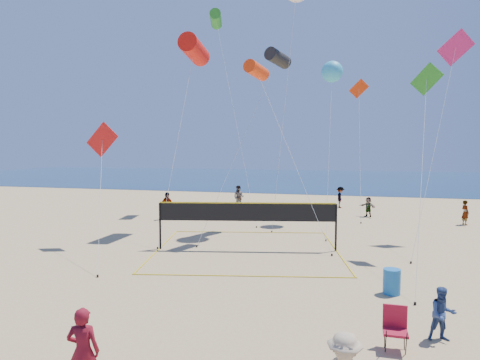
% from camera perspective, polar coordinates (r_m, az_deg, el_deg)
% --- Properties ---
extents(ocean, '(140.00, 50.00, 0.03)m').
position_cam_1_polar(ocean, '(71.50, 11.39, 0.22)').
color(ocean, navy).
rests_on(ocean, ground).
extents(woman, '(0.76, 0.59, 1.86)m').
position_cam_1_polar(woman, '(10.03, -20.19, -20.67)').
color(woman, maroon).
rests_on(woman, ground).
extents(bystander_a, '(0.80, 0.67, 1.45)m').
position_cam_1_polar(bystander_a, '(13.01, 25.39, -15.85)').
color(bystander_a, navy).
rests_on(bystander_a, ground).
extents(far_person_0, '(0.89, 1.23, 1.94)m').
position_cam_1_polar(far_person_0, '(30.84, -9.72, -3.42)').
color(far_person_0, gray).
rests_on(far_person_0, ground).
extents(far_person_1, '(1.33, 1.17, 1.45)m').
position_cam_1_polar(far_person_1, '(33.00, 16.72, -3.45)').
color(far_person_1, gray).
rests_on(far_person_1, ground).
extents(far_person_2, '(0.60, 0.70, 1.63)m').
position_cam_1_polar(far_person_2, '(31.98, 27.82, -3.87)').
color(far_person_2, gray).
rests_on(far_person_2, ground).
extents(far_person_3, '(1.06, 0.89, 1.94)m').
position_cam_1_polar(far_person_3, '(35.60, -0.16, -2.31)').
color(far_person_3, gray).
rests_on(far_person_3, ground).
extents(far_person_4, '(0.68, 1.17, 1.79)m').
position_cam_1_polar(far_person_4, '(37.13, 13.24, -2.26)').
color(far_person_4, gray).
rests_on(far_person_4, ground).
extents(camp_chair, '(0.61, 0.74, 1.22)m').
position_cam_1_polar(camp_chair, '(12.10, 19.98, -17.74)').
color(camp_chair, maroon).
rests_on(camp_chair, ground).
extents(trash_barrel, '(0.60, 0.60, 0.89)m').
position_cam_1_polar(trash_barrel, '(16.25, 19.58, -12.64)').
color(trash_barrel, '#1A65AD').
rests_on(trash_barrel, ground).
extents(volleyball_net, '(10.54, 10.42, 2.40)m').
position_cam_1_polar(volleyball_net, '(21.33, 0.96, -5.02)').
color(volleyball_net, black).
rests_on(volleyball_net, ground).
extents(kite_0, '(1.28, 6.59, 11.74)m').
position_cam_1_polar(kite_0, '(26.95, -6.11, 16.88)').
color(kite_0, red).
rests_on(kite_0, ground).
extents(kite_1, '(3.88, 7.65, 11.23)m').
position_cam_1_polar(kite_1, '(27.82, 5.07, 15.86)').
color(kite_1, black).
rests_on(kite_1, ground).
extents(kite_2, '(4.89, 3.69, 9.77)m').
position_cam_1_polar(kite_2, '(23.89, 2.23, 14.37)').
color(kite_2, '#EA360A').
rests_on(kite_2, ground).
extents(kite_3, '(3.88, 5.37, 6.45)m').
position_cam_1_polar(kite_3, '(23.16, -17.91, 4.62)').
color(kite_3, red).
rests_on(kite_3, ground).
extents(kite_4, '(2.03, 7.76, 9.09)m').
position_cam_1_polar(kite_4, '(21.85, 23.57, 10.96)').
color(kite_4, '#2C8E23').
rests_on(kite_4, ground).
extents(kite_5, '(3.95, 6.81, 11.67)m').
position_cam_1_polar(kite_5, '(27.17, 26.67, 14.68)').
color(kite_5, '#E22468').
rests_on(kite_5, ground).
extents(kite_7, '(1.83, 7.62, 10.98)m').
position_cam_1_polar(kite_7, '(30.60, 12.18, 13.93)').
color(kite_7, '#33ACDB').
rests_on(kite_7, ground).
extents(kite_8, '(5.42, 7.65, 15.74)m').
position_cam_1_polar(kite_8, '(35.85, -3.22, 20.61)').
color(kite_8, '#2C8E23').
rests_on(kite_8, ground).
extents(kite_9, '(1.60, 7.18, 10.68)m').
position_cam_1_polar(kite_9, '(36.35, 15.58, 10.74)').
color(kite_9, '#EA360A').
rests_on(kite_9, ground).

